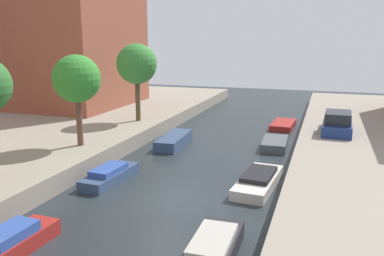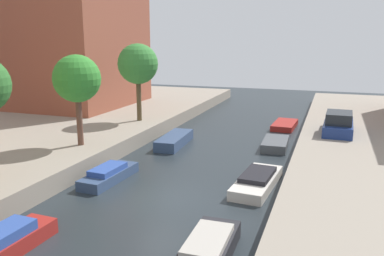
{
  "view_description": "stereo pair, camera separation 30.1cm",
  "coord_description": "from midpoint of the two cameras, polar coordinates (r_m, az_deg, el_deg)",
  "views": [
    {
      "loc": [
        6.46,
        -15.57,
        7.08
      ],
      "look_at": [
        -1.07,
        6.65,
        1.8
      ],
      "focal_mm": 37.28,
      "sensor_mm": 36.0,
      "label": 1
    },
    {
      "loc": [
        6.75,
        -15.47,
        7.08
      ],
      "look_at": [
        -1.07,
        6.65,
        1.8
      ],
      "focal_mm": 37.28,
      "sensor_mm": 36.0,
      "label": 2
    }
  ],
  "objects": [
    {
      "name": "moored_boat_left_2",
      "position": [
        15.28,
        -24.03,
        -14.46
      ],
      "size": [
        1.32,
        3.3,
        0.93
      ],
      "color": "maroon",
      "rests_on": "ground_plane"
    },
    {
      "name": "ground_plane",
      "position": [
        18.3,
        -3.37,
        -10.11
      ],
      "size": [
        84.0,
        84.0,
        0.0
      ],
      "primitive_type": "plane",
      "color": "#232B30"
    },
    {
      "name": "moored_boat_right_4",
      "position": [
        26.96,
        12.15,
        -2.22
      ],
      "size": [
        1.69,
        3.38,
        0.55
      ],
      "color": "#4C5156",
      "rests_on": "ground_plane"
    },
    {
      "name": "street_tree_3",
      "position": [
        23.54,
        -15.79,
        6.73
      ],
      "size": [
        2.71,
        2.71,
        5.23
      ],
      "color": "brown",
      "rests_on": "quay_left"
    },
    {
      "name": "parked_car",
      "position": [
        27.95,
        20.51,
        0.53
      ],
      "size": [
        1.93,
        4.44,
        1.42
      ],
      "color": "navy",
      "rests_on": "quay_right"
    },
    {
      "name": "street_tree_4",
      "position": [
        29.99,
        -7.46,
        9.01
      ],
      "size": [
        2.98,
        2.98,
        5.75
      ],
      "color": "brown",
      "rests_on": "quay_left"
    },
    {
      "name": "moored_boat_left_3",
      "position": [
        20.74,
        -11.38,
        -6.55
      ],
      "size": [
        1.45,
        3.83,
        0.8
      ],
      "color": "#33476B",
      "rests_on": "ground_plane"
    },
    {
      "name": "moored_boat_right_2",
      "position": [
        13.36,
        2.69,
        -17.49
      ],
      "size": [
        1.54,
        4.32,
        0.84
      ],
      "color": "#232328",
      "rests_on": "ground_plane"
    },
    {
      "name": "moored_boat_right_3",
      "position": [
        19.85,
        9.75,
        -7.45
      ],
      "size": [
        1.9,
        4.65,
        0.72
      ],
      "color": "beige",
      "rests_on": "ground_plane"
    },
    {
      "name": "moored_boat_right_5",
      "position": [
        33.23,
        13.37,
        0.43
      ],
      "size": [
        1.82,
        3.83,
        0.45
      ],
      "color": "maroon",
      "rests_on": "ground_plane"
    },
    {
      "name": "moored_boat_left_4",
      "position": [
        27.07,
        -2.2,
        -1.75
      ],
      "size": [
        1.66,
        4.42,
        0.68
      ],
      "color": "#33476B",
      "rests_on": "ground_plane"
    }
  ]
}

